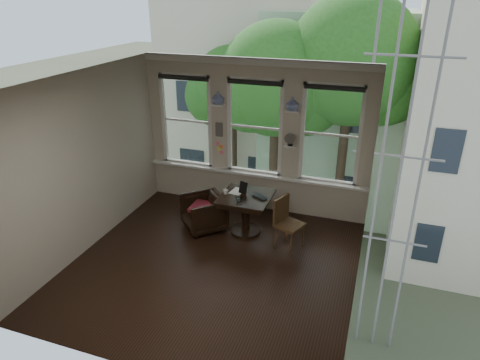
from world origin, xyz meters
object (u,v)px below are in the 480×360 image
at_px(side_chair_right, 290,225).
at_px(laptop, 258,197).
at_px(armchair_left, 204,213).
at_px(mug, 226,192).
at_px(table, 246,214).

bearing_deg(side_chair_right, laptop, 92.06).
xyz_separation_m(armchair_left, side_chair_right, (1.66, -0.13, 0.13)).
distance_m(laptop, mug, 0.60).
bearing_deg(armchair_left, mug, 56.72).
bearing_deg(table, laptop, -4.96).
height_order(side_chair_right, mug, side_chair_right).
height_order(table, laptop, laptop).
bearing_deg(mug, side_chair_right, -9.28).
relative_size(side_chair_right, mug, 9.80).
distance_m(armchair_left, mug, 0.62).
relative_size(side_chair_right, laptop, 2.86).
relative_size(armchair_left, mug, 7.78).
xyz_separation_m(side_chair_right, laptop, (-0.65, 0.23, 0.30)).
bearing_deg(table, side_chair_right, -15.97).
relative_size(table, mug, 9.59).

